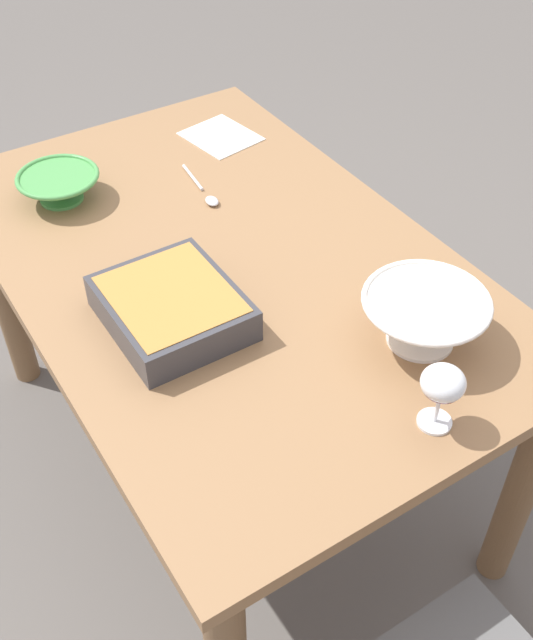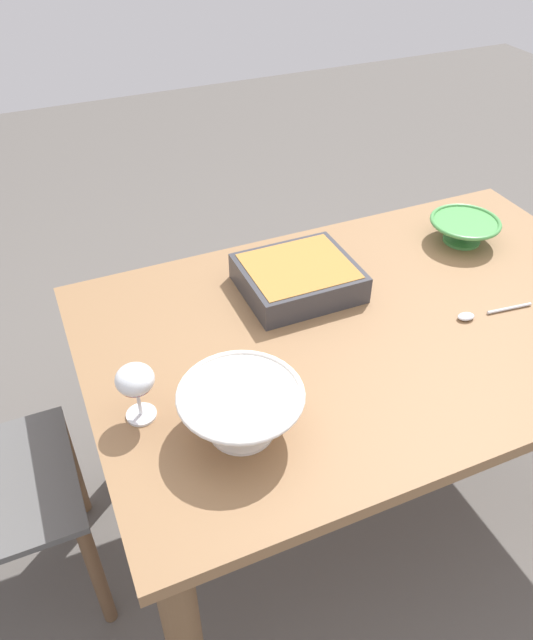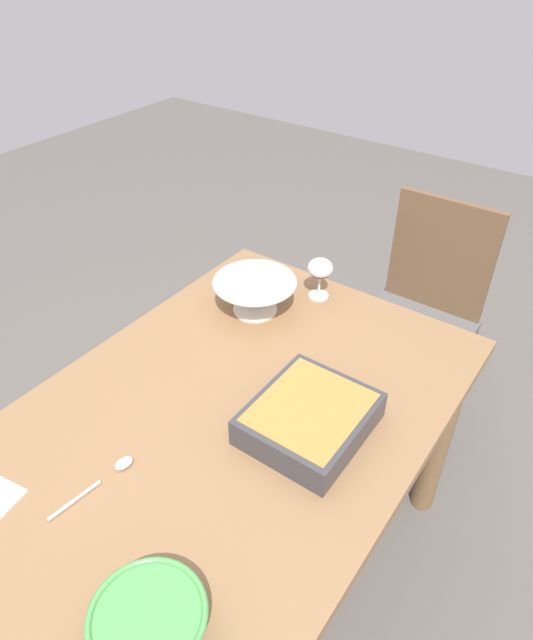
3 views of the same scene
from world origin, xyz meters
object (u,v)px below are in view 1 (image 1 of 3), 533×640
(dining_table, at_px, (226,297))
(serving_spoon, at_px, (206,194))
(small_bowl, at_px, (424,318))
(napkin, at_px, (221,136))
(mixing_bowl, at_px, (59,185))
(wine_glass, at_px, (442,386))
(casserole_dish, at_px, (172,306))

(dining_table, bearing_deg, serving_spoon, 160.15)
(small_bowl, bearing_deg, napkin, 175.74)
(dining_table, bearing_deg, small_bowl, 24.13)
(mixing_bowl, distance_m, small_bowl, 0.96)
(dining_table, height_order, serving_spoon, serving_spoon)
(wine_glass, height_order, serving_spoon, wine_glass)
(napkin, bearing_deg, casserole_dish, -37.32)
(mixing_bowl, distance_m, napkin, 0.49)
(dining_table, height_order, wine_glass, wine_glass)
(casserole_dish, bearing_deg, napkin, 142.68)
(dining_table, distance_m, serving_spoon, 0.29)
(mixing_bowl, relative_size, small_bowl, 0.81)
(casserole_dish, xyz_separation_m, small_bowl, (0.31, 0.39, 0.02))
(wine_glass, height_order, mixing_bowl, wine_glass)
(mixing_bowl, relative_size, napkin, 1.06)
(small_bowl, bearing_deg, serving_spoon, -170.83)
(small_bowl, relative_size, serving_spoon, 1.19)
(small_bowl, height_order, napkin, small_bowl)
(casserole_dish, height_order, small_bowl, small_bowl)
(wine_glass, xyz_separation_m, small_bowl, (-0.18, 0.12, -0.04))
(mixing_bowl, distance_m, serving_spoon, 0.36)
(mixing_bowl, bearing_deg, serving_spoon, 59.76)
(wine_glass, xyz_separation_m, serving_spoon, (-0.86, 0.01, -0.09))
(serving_spoon, height_order, napkin, serving_spoon)
(dining_table, relative_size, serving_spoon, 6.83)
(serving_spoon, bearing_deg, casserole_dish, -37.47)
(mixing_bowl, xyz_separation_m, serving_spoon, (0.18, 0.31, -0.03))
(small_bowl, xyz_separation_m, napkin, (-0.92, 0.07, -0.06))
(casserole_dish, bearing_deg, small_bowl, 51.37)
(dining_table, distance_m, casserole_dish, 0.28)
(casserole_dish, xyz_separation_m, napkin, (-0.60, 0.46, -0.04))
(small_bowl, bearing_deg, casserole_dish, -128.63)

